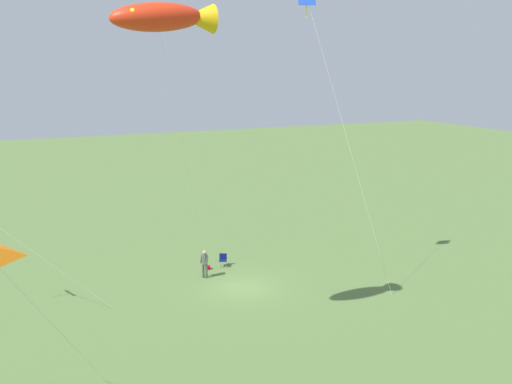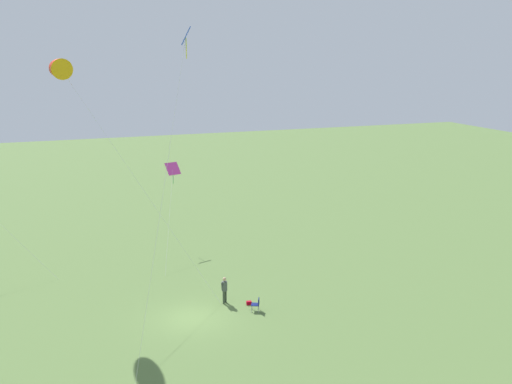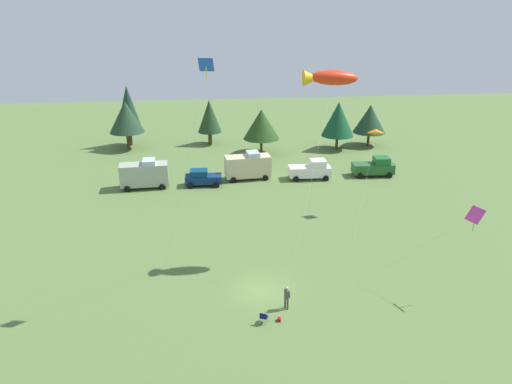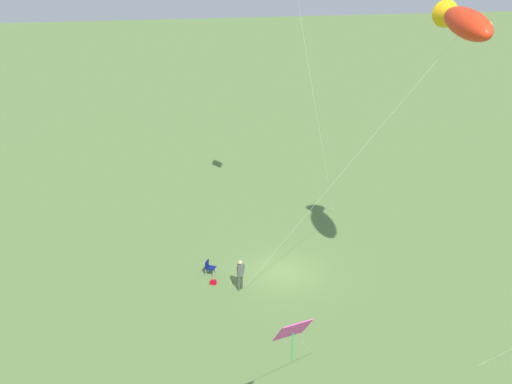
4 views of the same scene
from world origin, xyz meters
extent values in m
plane|color=#56723A|center=(0.00, 0.00, 0.00)|extent=(160.00, 160.00, 0.00)
cylinder|color=#394634|center=(1.39, -2.41, 0.42)|extent=(0.14, 0.14, 0.85)
cylinder|color=#394634|center=(1.54, -2.57, 0.42)|extent=(0.14, 0.14, 0.85)
cylinder|color=#454F47|center=(1.47, -2.49, 1.16)|extent=(0.48, 0.48, 0.62)
sphere|color=tan|center=(1.47, -2.49, 1.62)|extent=(0.24, 0.24, 0.24)
cylinder|color=#454F47|center=(1.38, -2.30, 1.19)|extent=(0.17, 0.17, 0.56)
cylinder|color=#454F47|center=(1.64, -2.60, 1.19)|extent=(0.18, 0.19, 0.56)
cube|color=#0A1551|center=(-0.28, -3.91, 0.42)|extent=(0.64, 0.64, 0.04)
cube|color=#0A1551|center=(-0.38, -4.11, 0.62)|extent=(0.45, 0.24, 0.40)
cylinder|color=#A5A8AD|center=(-0.38, -3.63, 0.21)|extent=(0.03, 0.03, 0.42)
cylinder|color=#A5A8AD|center=(0.00, -3.82, 0.21)|extent=(0.03, 0.03, 0.42)
cylinder|color=#A5A8AD|center=(-0.56, -4.01, 0.21)|extent=(0.03, 0.03, 0.42)
cylinder|color=#A5A8AD|center=(-0.18, -4.19, 0.21)|extent=(0.03, 0.03, 0.42)
cube|color=#AC0619|center=(0.74, -3.86, 0.11)|extent=(0.28, 0.36, 0.22)
ellipsoid|color=red|center=(6.38, 6.23, 14.59)|extent=(3.86, 1.35, 1.32)
cone|color=#E9AB0F|center=(4.67, 6.23, 14.59)|extent=(1.33, 1.21, 1.21)
sphere|color=yellow|center=(7.43, 6.60, 14.72)|extent=(0.30, 0.30, 0.30)
cylinder|color=silver|center=(3.85, 2.00, 7.30)|extent=(5.08, 8.48, 14.59)
cylinder|color=#4C3823|center=(1.32, -2.24, 0.00)|extent=(0.04, 0.04, 0.01)
cylinder|color=silver|center=(10.99, -1.05, 3.17)|extent=(7.11, 2.32, 6.34)
cylinder|color=#4C3823|center=(7.44, 0.10, 0.00)|extent=(0.04, 0.04, 0.01)
cylinder|color=yellow|center=(-3.46, 0.77, 15.72)|extent=(0.04, 0.04, 0.96)
cylinder|color=silver|center=(-5.31, 2.68, 8.15)|extent=(3.71, 3.84, 16.30)
cylinder|color=#4C3823|center=(-7.15, 4.59, 0.00)|extent=(0.04, 0.04, 0.01)
cylinder|color=silver|center=(11.26, 10.88, 4.00)|extent=(3.85, 7.23, 8.00)
cylinder|color=#4C3823|center=(9.34, 7.27, 0.00)|extent=(0.04, 0.04, 0.01)
camera|label=1|loc=(13.12, 30.22, 12.78)|focal=42.00mm
camera|label=2|loc=(-32.42, 7.75, 15.58)|focal=42.00mm
camera|label=3|loc=(-4.06, -31.69, 19.88)|focal=35.00mm
camera|label=4|loc=(33.74, -6.01, 19.80)|focal=50.00mm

